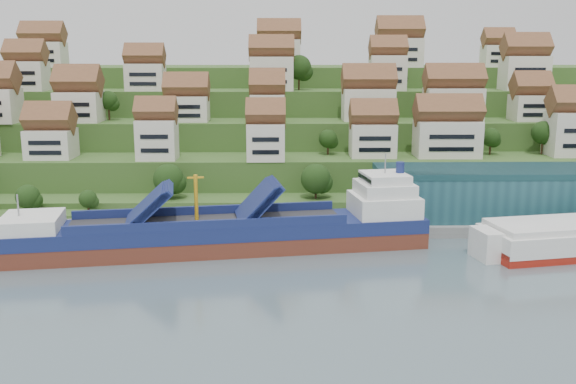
{
  "coord_description": "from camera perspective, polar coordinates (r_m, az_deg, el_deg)",
  "views": [
    {
      "loc": [
        1.65,
        -110.09,
        34.3
      ],
      "look_at": [
        3.67,
        14.0,
        8.0
      ],
      "focal_mm": 40.0,
      "sensor_mm": 36.0,
      "label": 1
    }
  ],
  "objects": [
    {
      "name": "hillside",
      "position": [
        214.95,
        -1.38,
        5.65
      ],
      "size": [
        260.0,
        128.0,
        31.0
      ],
      "color": "#2D4C1E",
      "rests_on": "ground"
    },
    {
      "name": "warehouse",
      "position": [
        139.36,
        20.27,
        0.0
      ],
      "size": [
        60.0,
        15.0,
        10.0
      ],
      "primitive_type": "cube",
      "color": "#22535D",
      "rests_on": "quay"
    },
    {
      "name": "quay",
      "position": [
        130.71,
        7.18,
        -2.84
      ],
      "size": [
        180.0,
        14.0,
        2.2
      ],
      "primitive_type": "cube",
      "color": "gray",
      "rests_on": "ground"
    },
    {
      "name": "hillside_village",
      "position": [
        169.69,
        0.01,
        8.44
      ],
      "size": [
        155.5,
        64.92,
        28.59
      ],
      "color": "silver",
      "rests_on": "ground"
    },
    {
      "name": "ground",
      "position": [
        115.32,
        -1.72,
        -5.34
      ],
      "size": [
        300.0,
        300.0,
        0.0
      ],
      "primitive_type": "plane",
      "color": "slate",
      "rests_on": "ground"
    },
    {
      "name": "flagpole",
      "position": [
        124.27,
        6.7,
        -0.86
      ],
      "size": [
        1.28,
        0.16,
        8.0
      ],
      "color": "gray",
      "rests_on": "quay"
    },
    {
      "name": "cargo_ship",
      "position": [
        116.23,
        -5.13,
        -3.61
      ],
      "size": [
        76.02,
        23.09,
        16.62
      ],
      "rotation": [
        0.0,
        0.0,
        0.15
      ],
      "color": "brown",
      "rests_on": "ground"
    },
    {
      "name": "hillside_trees",
      "position": [
        155.26,
        -4.3,
        5.37
      ],
      "size": [
        145.42,
        62.8,
        31.11
      ],
      "color": "#203F15",
      "rests_on": "ground"
    }
  ]
}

